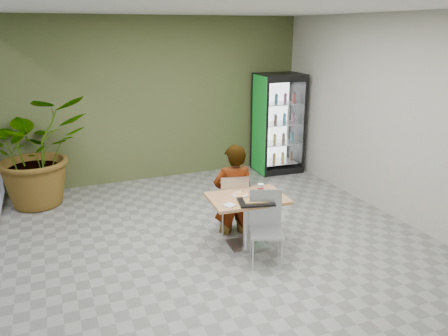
{
  "coord_description": "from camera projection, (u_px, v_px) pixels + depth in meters",
  "views": [
    {
      "loc": [
        -2.08,
        -4.97,
        2.95
      ],
      "look_at": [
        0.23,
        0.66,
        1.0
      ],
      "focal_mm": 35.0,
      "sensor_mm": 36.0,
      "label": 1
    }
  ],
  "objects": [
    {
      "name": "cafeteria_tray",
      "position": [
        256.0,
        202.0,
        5.77
      ],
      "size": [
        0.53,
        0.44,
        0.03
      ],
      "primitive_type": "cube",
      "rotation": [
        0.0,
        0.0,
        -0.24
      ],
      "color": "black",
      "rests_on": "dining_table"
    },
    {
      "name": "room_envelope",
      "position": [
        227.0,
        140.0,
        5.54
      ],
      "size": [
        6.0,
        7.0,
        3.2
      ],
      "primitive_type": null,
      "color": "beige",
      "rests_on": "ground"
    },
    {
      "name": "beverage_fridge",
      "position": [
        278.0,
        123.0,
        9.22
      ],
      "size": [
        0.99,
        0.78,
        2.07
      ],
      "rotation": [
        0.0,
        0.0,
        -0.06
      ],
      "color": "black",
      "rests_on": "ground"
    },
    {
      "name": "seated_woman",
      "position": [
        234.0,
        199.0,
        6.49
      ],
      "size": [
        0.69,
        0.53,
        1.67
      ],
      "primitive_type": "imported",
      "rotation": [
        0.0,
        0.0,
        2.91
      ],
      "color": "black",
      "rests_on": "ground"
    },
    {
      "name": "soda_cup",
      "position": [
        261.0,
        189.0,
        6.04
      ],
      "size": [
        0.09,
        0.09,
        0.15
      ],
      "color": "silver",
      "rests_on": "dining_table"
    },
    {
      "name": "chair_near",
      "position": [
        266.0,
        221.0,
        5.67
      ],
      "size": [
        0.55,
        0.55,
        0.96
      ],
      "rotation": [
        0.0,
        0.0,
        -0.38
      ],
      "color": "#B4B7B9",
      "rests_on": "ground"
    },
    {
      "name": "dining_table",
      "position": [
        247.0,
        211.0,
        6.04
      ],
      "size": [
        1.09,
        0.79,
        0.75
      ],
      "rotation": [
        0.0,
        0.0,
        -0.06
      ],
      "color": "tan",
      "rests_on": "ground"
    },
    {
      "name": "chair_far",
      "position": [
        234.0,
        200.0,
        6.44
      ],
      "size": [
        0.49,
        0.5,
        0.92
      ],
      "rotation": [
        0.0,
        0.0,
        2.91
      ],
      "color": "#B4B7B9",
      "rests_on": "ground"
    },
    {
      "name": "ground",
      "position": [
        227.0,
        252.0,
        6.03
      ],
      "size": [
        7.0,
        7.0,
        0.0
      ],
      "primitive_type": "plane",
      "color": "gray",
      "rests_on": "ground"
    },
    {
      "name": "potted_plant",
      "position": [
        36.0,
        151.0,
        7.44
      ],
      "size": [
        2.11,
        1.96,
        1.92
      ],
      "primitive_type": "imported",
      "rotation": [
        0.0,
        0.0,
        0.32
      ],
      "color": "#315E25",
      "rests_on": "ground"
    },
    {
      "name": "napkin_stack",
      "position": [
        230.0,
        205.0,
        5.67
      ],
      "size": [
        0.18,
        0.18,
        0.02
      ],
      "primitive_type": "cube",
      "rotation": [
        0.0,
        0.0,
        0.43
      ],
      "color": "silver",
      "rests_on": "dining_table"
    },
    {
      "name": "pizza_plate",
      "position": [
        240.0,
        194.0,
        6.04
      ],
      "size": [
        0.31,
        0.29,
        0.03
      ],
      "color": "silver",
      "rests_on": "dining_table"
    }
  ]
}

